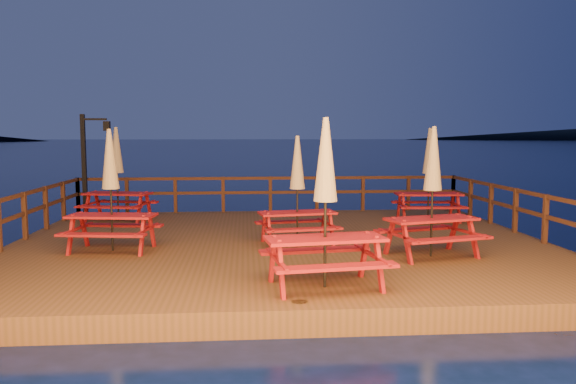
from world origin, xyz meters
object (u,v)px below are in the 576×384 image
(picnic_table_0, at_px, (297,188))
(picnic_table_2, at_px, (429,173))
(picnic_table_1, at_px, (111,188))
(lamp_post, at_px, (89,155))

(picnic_table_0, relative_size, picnic_table_2, 0.92)
(picnic_table_0, xyz_separation_m, picnic_table_2, (3.96, 3.02, 0.10))
(picnic_table_1, relative_size, picnic_table_2, 0.98)
(picnic_table_0, bearing_deg, lamp_post, 130.15)
(picnic_table_0, height_order, picnic_table_1, picnic_table_1)
(picnic_table_0, xyz_separation_m, picnic_table_1, (-3.91, -0.44, 0.08))
(picnic_table_1, bearing_deg, picnic_table_0, 14.17)
(lamp_post, xyz_separation_m, picnic_table_2, (9.71, -1.86, -0.45))
(lamp_post, distance_m, picnic_table_0, 7.56)
(picnic_table_2, bearing_deg, picnic_table_0, -138.41)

